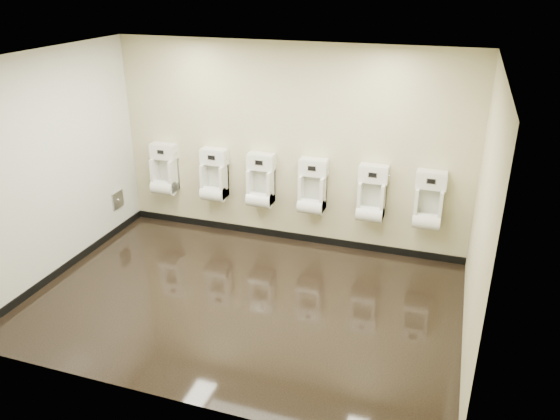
# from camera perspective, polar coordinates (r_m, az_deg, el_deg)

# --- Properties ---
(ground) EXTENTS (5.00, 3.50, 0.00)m
(ground) POSITION_cam_1_polar(r_m,az_deg,el_deg) (6.62, -3.80, -9.36)
(ground) COLOR black
(ground) RESTS_ON ground
(ceiling) EXTENTS (5.00, 3.50, 0.00)m
(ceiling) POSITION_cam_1_polar(r_m,az_deg,el_deg) (5.62, -4.59, 15.38)
(ceiling) COLOR silver
(back_wall) EXTENTS (5.00, 0.02, 2.80)m
(back_wall) POSITION_cam_1_polar(r_m,az_deg,el_deg) (7.53, 0.92, 6.64)
(back_wall) COLOR beige
(back_wall) RESTS_ON ground
(front_wall) EXTENTS (5.00, 0.02, 2.80)m
(front_wall) POSITION_cam_1_polar(r_m,az_deg,el_deg) (4.57, -12.53, -5.75)
(front_wall) COLOR beige
(front_wall) RESTS_ON ground
(left_wall) EXTENTS (0.02, 3.50, 2.80)m
(left_wall) POSITION_cam_1_polar(r_m,az_deg,el_deg) (7.27, -22.77, 4.13)
(left_wall) COLOR beige
(left_wall) RESTS_ON ground
(right_wall) EXTENTS (0.02, 3.50, 2.80)m
(right_wall) POSITION_cam_1_polar(r_m,az_deg,el_deg) (5.58, 20.32, -1.12)
(right_wall) COLOR beige
(right_wall) RESTS_ON ground
(tile_overlay_left) EXTENTS (0.01, 3.50, 2.80)m
(tile_overlay_left) POSITION_cam_1_polar(r_m,az_deg,el_deg) (7.26, -22.74, 4.12)
(tile_overlay_left) COLOR white
(tile_overlay_left) RESTS_ON ground
(skirting_back) EXTENTS (5.00, 0.02, 0.10)m
(skirting_back) POSITION_cam_1_polar(r_m,az_deg,el_deg) (8.02, 0.83, -2.65)
(skirting_back) COLOR black
(skirting_back) RESTS_ON ground
(skirting_left) EXTENTS (0.02, 3.50, 0.10)m
(skirting_left) POSITION_cam_1_polar(r_m,az_deg,el_deg) (7.77, -21.16, -5.28)
(skirting_left) COLOR black
(skirting_left) RESTS_ON ground
(access_panel) EXTENTS (0.04, 0.25, 0.25)m
(access_panel) POSITION_cam_1_polar(r_m,az_deg,el_deg) (8.43, -16.60, 1.03)
(access_panel) COLOR #9E9EA3
(access_panel) RESTS_ON left_wall
(urinal_0) EXTENTS (0.40, 0.30, 0.74)m
(urinal_0) POSITION_cam_1_polar(r_m,az_deg,el_deg) (8.34, -12.00, 3.84)
(urinal_0) COLOR silver
(urinal_0) RESTS_ON back_wall
(urinal_1) EXTENTS (0.40, 0.30, 0.74)m
(urinal_1) POSITION_cam_1_polar(r_m,az_deg,el_deg) (7.97, -6.90, 3.27)
(urinal_1) COLOR silver
(urinal_1) RESTS_ON back_wall
(urinal_2) EXTENTS (0.40, 0.30, 0.74)m
(urinal_2) POSITION_cam_1_polar(r_m,az_deg,el_deg) (7.71, -2.04, 2.71)
(urinal_2) COLOR silver
(urinal_2) RESTS_ON back_wall
(urinal_3) EXTENTS (0.40, 0.30, 0.74)m
(urinal_3) POSITION_cam_1_polar(r_m,az_deg,el_deg) (7.49, 3.39, 2.05)
(urinal_3) COLOR silver
(urinal_3) RESTS_ON back_wall
(urinal_4) EXTENTS (0.40, 0.30, 0.74)m
(urinal_4) POSITION_cam_1_polar(r_m,az_deg,el_deg) (7.34, 9.54, 1.29)
(urinal_4) COLOR silver
(urinal_4) RESTS_ON back_wall
(urinal_5) EXTENTS (0.40, 0.30, 0.74)m
(urinal_5) POSITION_cam_1_polar(r_m,az_deg,el_deg) (7.28, 15.26, 0.57)
(urinal_5) COLOR silver
(urinal_5) RESTS_ON back_wall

